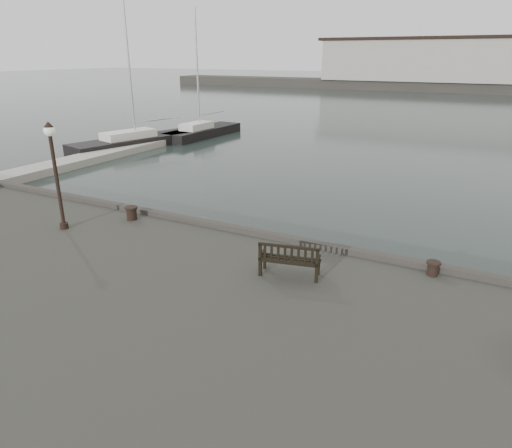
{
  "coord_description": "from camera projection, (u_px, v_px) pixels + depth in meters",
  "views": [
    {
      "loc": [
        5.49,
        -12.56,
        7.17
      ],
      "look_at": [
        -0.87,
        -0.5,
        2.1
      ],
      "focal_mm": 32.0,
      "sensor_mm": 36.0,
      "label": 1
    }
  ],
  "objects": [
    {
      "name": "ground",
      "position": [
        286.0,
        282.0,
        15.32
      ],
      "size": [
        400.0,
        400.0,
        0.0
      ],
      "primitive_type": "plane",
      "color": "black",
      "rests_on": "ground"
    },
    {
      "name": "yacht_b",
      "position": [
        143.0,
        143.0,
        38.09
      ],
      "size": [
        5.73,
        12.69,
        16.06
      ],
      "rotation": [
        0.0,
        0.0,
        -0.25
      ],
      "color": "black",
      "rests_on": "ground"
    },
    {
      "name": "bollard_left",
      "position": [
        132.0,
        213.0,
        16.47
      ],
      "size": [
        0.61,
        0.61,
        0.48
      ],
      "primitive_type": "cylinder",
      "rotation": [
        0.0,
        0.0,
        0.43
      ],
      "color": "black",
      "rests_on": "quay"
    },
    {
      "name": "lamp_post",
      "position": [
        54.0,
        162.0,
        14.88
      ],
      "size": [
        0.36,
        0.36,
        3.63
      ],
      "rotation": [
        0.0,
        0.0,
        -0.28
      ],
      "color": "black",
      "rests_on": "quay"
    },
    {
      "name": "bench",
      "position": [
        289.0,
        265.0,
        12.24
      ],
      "size": [
        1.71,
        0.9,
        0.93
      ],
      "rotation": [
        0.0,
        0.0,
        0.22
      ],
      "color": "black",
      "rests_on": "quay"
    },
    {
      "name": "bollard_right",
      "position": [
        433.0,
        268.0,
        12.31
      ],
      "size": [
        0.43,
        0.43,
        0.39
      ],
      "primitive_type": "cylinder",
      "rotation": [
        0.0,
        0.0,
        0.17
      ],
      "color": "black",
      "rests_on": "quay"
    },
    {
      "name": "breakwater",
      "position": [
        453.0,
        70.0,
        92.08
      ],
      "size": [
        140.0,
        9.5,
        12.2
      ],
      "color": "#383530",
      "rests_on": "ground"
    },
    {
      "name": "yacht_d",
      "position": [
        203.0,
        134.0,
        42.43
      ],
      "size": [
        2.87,
        9.27,
        11.59
      ],
      "rotation": [
        0.0,
        0.0,
        -0.05
      ],
      "color": "black",
      "rests_on": "ground"
    },
    {
      "name": "pontoon",
      "position": [
        86.0,
        159.0,
        32.27
      ],
      "size": [
        2.0,
        24.0,
        0.5
      ],
      "primitive_type": "cube",
      "color": "#A4A198",
      "rests_on": "ground"
    }
  ]
}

